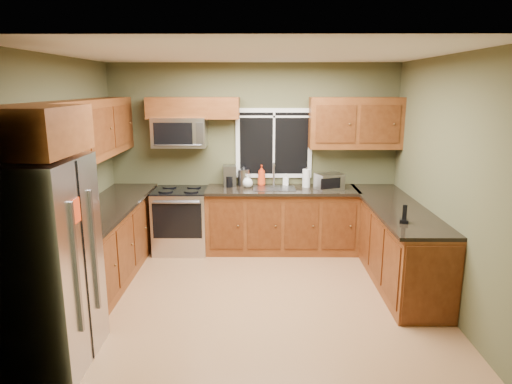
{
  "coord_description": "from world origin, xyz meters",
  "views": [
    {
      "loc": [
        0.1,
        -4.9,
        2.37
      ],
      "look_at": [
        0.05,
        0.35,
        1.15
      ],
      "focal_mm": 32.0,
      "sensor_mm": 36.0,
      "label": 1
    }
  ],
  "objects_px": {
    "toaster_oven": "(329,181)",
    "kettle": "(244,177)",
    "coffee_maker": "(230,177)",
    "refrigerator": "(43,264)",
    "soap_bottle_c": "(248,181)",
    "soap_bottle_a": "(262,175)",
    "cordless_phone": "(404,217)",
    "range": "(181,220)",
    "soap_bottle_b": "(286,180)",
    "paper_towel_roll": "(306,178)",
    "microwave": "(180,132)"
  },
  "relations": [
    {
      "from": "microwave",
      "to": "cordless_phone",
      "type": "height_order",
      "value": "microwave"
    },
    {
      "from": "toaster_oven",
      "to": "soap_bottle_b",
      "type": "height_order",
      "value": "toaster_oven"
    },
    {
      "from": "refrigerator",
      "to": "soap_bottle_a",
      "type": "relative_size",
      "value": 5.97
    },
    {
      "from": "microwave",
      "to": "kettle",
      "type": "height_order",
      "value": "microwave"
    },
    {
      "from": "soap_bottle_c",
      "to": "soap_bottle_a",
      "type": "bearing_deg",
      "value": 34.9
    },
    {
      "from": "refrigerator",
      "to": "toaster_oven",
      "type": "height_order",
      "value": "refrigerator"
    },
    {
      "from": "refrigerator",
      "to": "soap_bottle_a",
      "type": "distance_m",
      "value": 3.53
    },
    {
      "from": "kettle",
      "to": "soap_bottle_c",
      "type": "xyz_separation_m",
      "value": [
        0.06,
        -0.09,
        -0.04
      ]
    },
    {
      "from": "soap_bottle_a",
      "to": "cordless_phone",
      "type": "relative_size",
      "value": 1.49
    },
    {
      "from": "kettle",
      "to": "paper_towel_roll",
      "type": "height_order",
      "value": "kettle"
    },
    {
      "from": "kettle",
      "to": "range",
      "type": "bearing_deg",
      "value": -168.79
    },
    {
      "from": "refrigerator",
      "to": "soap_bottle_c",
      "type": "relative_size",
      "value": 9.57
    },
    {
      "from": "soap_bottle_a",
      "to": "cordless_phone",
      "type": "xyz_separation_m",
      "value": [
        1.52,
        -1.9,
        -0.09
      ]
    },
    {
      "from": "microwave",
      "to": "cordless_phone",
      "type": "distance_m",
      "value": 3.32
    },
    {
      "from": "toaster_oven",
      "to": "cordless_phone",
      "type": "xyz_separation_m",
      "value": [
        0.56,
        -1.64,
        -0.05
      ]
    },
    {
      "from": "microwave",
      "to": "soap_bottle_a",
      "type": "xyz_separation_m",
      "value": [
        1.17,
        0.09,
        -0.64
      ]
    },
    {
      "from": "soap_bottle_a",
      "to": "range",
      "type": "bearing_deg",
      "value": -168.86
    },
    {
      "from": "range",
      "to": "paper_towel_roll",
      "type": "xyz_separation_m",
      "value": [
        1.82,
        0.12,
        0.6
      ]
    },
    {
      "from": "range",
      "to": "kettle",
      "type": "height_order",
      "value": "kettle"
    },
    {
      "from": "toaster_oven",
      "to": "kettle",
      "type": "height_order",
      "value": "kettle"
    },
    {
      "from": "range",
      "to": "soap_bottle_c",
      "type": "distance_m",
      "value": 1.13
    },
    {
      "from": "cordless_phone",
      "to": "range",
      "type": "bearing_deg",
      "value": 148.26
    },
    {
      "from": "kettle",
      "to": "soap_bottle_c",
      "type": "distance_m",
      "value": 0.12
    },
    {
      "from": "coffee_maker",
      "to": "kettle",
      "type": "relative_size",
      "value": 1.0
    },
    {
      "from": "refrigerator",
      "to": "coffee_maker",
      "type": "bearing_deg",
      "value": 64.66
    },
    {
      "from": "range",
      "to": "soap_bottle_c",
      "type": "xyz_separation_m",
      "value": [
        0.97,
        0.09,
        0.57
      ]
    },
    {
      "from": "kettle",
      "to": "microwave",
      "type": "bearing_deg",
      "value": -177.22
    },
    {
      "from": "range",
      "to": "microwave",
      "type": "xyz_separation_m",
      "value": [
        -0.0,
        0.14,
        1.26
      ]
    },
    {
      "from": "range",
      "to": "soap_bottle_b",
      "type": "distance_m",
      "value": 1.64
    },
    {
      "from": "soap_bottle_b",
      "to": "soap_bottle_c",
      "type": "height_order",
      "value": "soap_bottle_c"
    },
    {
      "from": "range",
      "to": "toaster_oven",
      "type": "bearing_deg",
      "value": -0.73
    },
    {
      "from": "coffee_maker",
      "to": "paper_towel_roll",
      "type": "distance_m",
      "value": 1.12
    },
    {
      "from": "soap_bottle_b",
      "to": "kettle",
      "type": "bearing_deg",
      "value": -175.39
    },
    {
      "from": "coffee_maker",
      "to": "soap_bottle_c",
      "type": "relative_size",
      "value": 1.6
    },
    {
      "from": "cordless_phone",
      "to": "soap_bottle_a",
      "type": "bearing_deg",
      "value": 128.77
    },
    {
      "from": "toaster_oven",
      "to": "coffee_maker",
      "type": "height_order",
      "value": "coffee_maker"
    },
    {
      "from": "refrigerator",
      "to": "paper_towel_roll",
      "type": "bearing_deg",
      "value": 49.02
    },
    {
      "from": "microwave",
      "to": "kettle",
      "type": "distance_m",
      "value": 1.12
    },
    {
      "from": "coffee_maker",
      "to": "soap_bottle_c",
      "type": "distance_m",
      "value": 0.28
    },
    {
      "from": "kettle",
      "to": "coffee_maker",
      "type": "bearing_deg",
      "value": -176.9
    },
    {
      "from": "refrigerator",
      "to": "microwave",
      "type": "distance_m",
      "value": 3.1
    },
    {
      "from": "refrigerator",
      "to": "cordless_phone",
      "type": "bearing_deg",
      "value": 18.07
    },
    {
      "from": "kettle",
      "to": "soap_bottle_b",
      "type": "xyz_separation_m",
      "value": [
        0.62,
        0.05,
        -0.05
      ]
    },
    {
      "from": "soap_bottle_b",
      "to": "soap_bottle_c",
      "type": "relative_size",
      "value": 0.92
    },
    {
      "from": "paper_towel_roll",
      "to": "cordless_phone",
      "type": "height_order",
      "value": "paper_towel_roll"
    },
    {
      "from": "soap_bottle_b",
      "to": "cordless_phone",
      "type": "distance_m",
      "value": 2.22
    },
    {
      "from": "microwave",
      "to": "paper_towel_roll",
      "type": "distance_m",
      "value": 1.93
    },
    {
      "from": "kettle",
      "to": "soap_bottle_b",
      "type": "bearing_deg",
      "value": 4.61
    },
    {
      "from": "soap_bottle_a",
      "to": "soap_bottle_c",
      "type": "relative_size",
      "value": 1.6
    },
    {
      "from": "microwave",
      "to": "soap_bottle_b",
      "type": "xyz_separation_m",
      "value": [
        1.53,
        0.09,
        -0.7
      ]
    }
  ]
}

